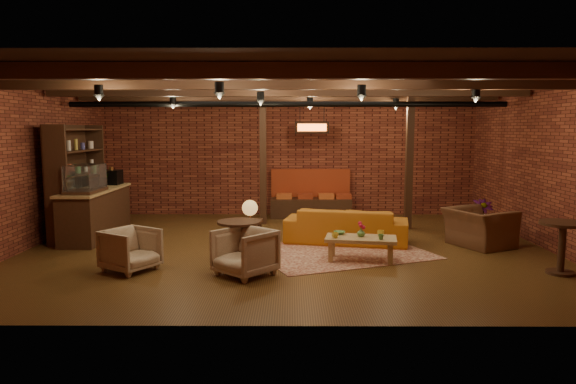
{
  "coord_description": "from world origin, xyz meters",
  "views": [
    {
      "loc": [
        0.07,
        -9.81,
        2.31
      ],
      "look_at": [
        0.02,
        0.2,
        1.08
      ],
      "focal_mm": 32.0,
      "sensor_mm": 36.0,
      "label": 1
    }
  ],
  "objects_px": {
    "side_table_lamp": "(250,212)",
    "armchair_a": "(131,248)",
    "coffee_table": "(360,240)",
    "round_table_right": "(562,239)",
    "round_table_left": "(239,235)",
    "plant_tall": "(483,180)",
    "side_table_book": "(482,218)",
    "armchair_right": "(479,221)",
    "sofa": "(346,225)",
    "armchair_b": "(245,250)"
  },
  "relations": [
    {
      "from": "armchair_b",
      "to": "side_table_book",
      "type": "height_order",
      "value": "armchair_b"
    },
    {
      "from": "armchair_right",
      "to": "side_table_book",
      "type": "height_order",
      "value": "armchair_right"
    },
    {
      "from": "sofa",
      "to": "side_table_lamp",
      "type": "bearing_deg",
      "value": 28.05
    },
    {
      "from": "sofa",
      "to": "side_table_lamp",
      "type": "height_order",
      "value": "side_table_lamp"
    },
    {
      "from": "armchair_b",
      "to": "coffee_table",
      "type": "bearing_deg",
      "value": 67.92
    },
    {
      "from": "round_table_left",
      "to": "side_table_book",
      "type": "distance_m",
      "value": 5.25
    },
    {
      "from": "armchair_right",
      "to": "round_table_right",
      "type": "height_order",
      "value": "armchair_right"
    },
    {
      "from": "side_table_lamp",
      "to": "sofa",
      "type": "bearing_deg",
      "value": 16.37
    },
    {
      "from": "sofa",
      "to": "armchair_b",
      "type": "height_order",
      "value": "armchair_b"
    },
    {
      "from": "side_table_lamp",
      "to": "armchair_b",
      "type": "relative_size",
      "value": 1.17
    },
    {
      "from": "side_table_lamp",
      "to": "armchair_a",
      "type": "xyz_separation_m",
      "value": [
        -1.83,
        -1.55,
        -0.34
      ]
    },
    {
      "from": "round_table_left",
      "to": "side_table_book",
      "type": "xyz_separation_m",
      "value": [
        4.85,
        2.0,
        -0.04
      ]
    },
    {
      "from": "sofa",
      "to": "armchair_a",
      "type": "relative_size",
      "value": 3.18
    },
    {
      "from": "armchair_b",
      "to": "side_table_book",
      "type": "bearing_deg",
      "value": 71.12
    },
    {
      "from": "sofa",
      "to": "armchair_right",
      "type": "relative_size",
      "value": 2.13
    },
    {
      "from": "armchair_b",
      "to": "armchair_right",
      "type": "distance_m",
      "value": 4.9
    },
    {
      "from": "coffee_table",
      "to": "side_table_book",
      "type": "height_order",
      "value": "coffee_table"
    },
    {
      "from": "plant_tall",
      "to": "side_table_book",
      "type": "bearing_deg",
      "value": -104.71
    },
    {
      "from": "side_table_lamp",
      "to": "armchair_b",
      "type": "bearing_deg",
      "value": -88.17
    },
    {
      "from": "sofa",
      "to": "side_table_book",
      "type": "bearing_deg",
      "value": -163.72
    },
    {
      "from": "side_table_book",
      "to": "plant_tall",
      "type": "xyz_separation_m",
      "value": [
        0.05,
        0.19,
        0.77
      ]
    },
    {
      "from": "armchair_a",
      "to": "armchair_right",
      "type": "distance_m",
      "value": 6.59
    },
    {
      "from": "sofa",
      "to": "armchair_a",
      "type": "distance_m",
      "value": 4.3
    },
    {
      "from": "coffee_table",
      "to": "plant_tall",
      "type": "xyz_separation_m",
      "value": [
        2.81,
        1.84,
        0.88
      ]
    },
    {
      "from": "armchair_right",
      "to": "coffee_table",
      "type": "bearing_deg",
      "value": 88.54
    },
    {
      "from": "sofa",
      "to": "armchair_right",
      "type": "xyz_separation_m",
      "value": [
        2.59,
        -0.31,
        0.15
      ]
    },
    {
      "from": "sofa",
      "to": "plant_tall",
      "type": "distance_m",
      "value": 3.06
    },
    {
      "from": "coffee_table",
      "to": "round_table_right",
      "type": "height_order",
      "value": "round_table_right"
    },
    {
      "from": "armchair_b",
      "to": "plant_tall",
      "type": "xyz_separation_m",
      "value": [
        4.76,
        2.78,
        0.84
      ]
    },
    {
      "from": "round_table_left",
      "to": "armchair_b",
      "type": "relative_size",
      "value": 0.93
    },
    {
      "from": "coffee_table",
      "to": "round_table_left",
      "type": "distance_m",
      "value": 2.13
    },
    {
      "from": "sofa",
      "to": "armchair_right",
      "type": "height_order",
      "value": "armchair_right"
    },
    {
      "from": "armchair_b",
      "to": "plant_tall",
      "type": "height_order",
      "value": "plant_tall"
    },
    {
      "from": "armchair_a",
      "to": "coffee_table",
      "type": "bearing_deg",
      "value": -47.59
    },
    {
      "from": "side_table_lamp",
      "to": "armchair_right",
      "type": "xyz_separation_m",
      "value": [
        4.51,
        0.25,
        -0.23
      ]
    },
    {
      "from": "round_table_left",
      "to": "plant_tall",
      "type": "relative_size",
      "value": 0.31
    },
    {
      "from": "side_table_lamp",
      "to": "armchair_a",
      "type": "relative_size",
      "value": 1.24
    },
    {
      "from": "round_table_left",
      "to": "plant_tall",
      "type": "xyz_separation_m",
      "value": [
        4.9,
        2.19,
        0.73
      ]
    },
    {
      "from": "coffee_table",
      "to": "round_table_right",
      "type": "bearing_deg",
      "value": -14.99
    },
    {
      "from": "side_table_book",
      "to": "plant_tall",
      "type": "relative_size",
      "value": 0.23
    },
    {
      "from": "armchair_a",
      "to": "side_table_book",
      "type": "distance_m",
      "value": 7.0
    },
    {
      "from": "coffee_table",
      "to": "armchair_b",
      "type": "relative_size",
      "value": 1.6
    },
    {
      "from": "round_table_right",
      "to": "plant_tall",
      "type": "relative_size",
      "value": 0.34
    },
    {
      "from": "armchair_b",
      "to": "side_table_book",
      "type": "distance_m",
      "value": 5.38
    },
    {
      "from": "round_table_left",
      "to": "armchair_right",
      "type": "xyz_separation_m",
      "value": [
        4.6,
        1.46,
        -0.02
      ]
    },
    {
      "from": "armchair_b",
      "to": "armchair_a",
      "type": "bearing_deg",
      "value": -145.43
    },
    {
      "from": "sofa",
      "to": "plant_tall",
      "type": "xyz_separation_m",
      "value": [
        2.89,
        0.42,
        0.89
      ]
    },
    {
      "from": "coffee_table",
      "to": "side_table_book",
      "type": "bearing_deg",
      "value": 31.01
    },
    {
      "from": "sofa",
      "to": "plant_tall",
      "type": "bearing_deg",
      "value": -160.16
    },
    {
      "from": "round_table_left",
      "to": "armchair_a",
      "type": "height_order",
      "value": "armchair_a"
    }
  ]
}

